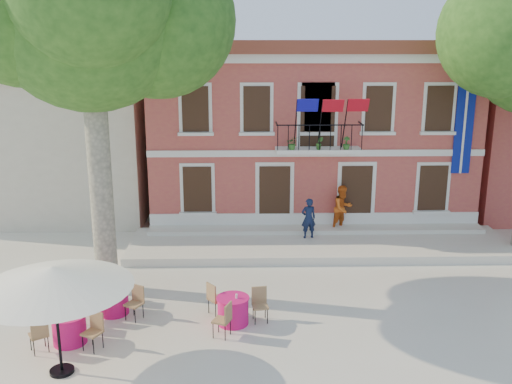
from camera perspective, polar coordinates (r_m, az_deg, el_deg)
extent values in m
plane|color=beige|center=(17.18, 1.56, -10.85)|extent=(90.00, 90.00, 0.00)
cube|color=#BA5743|center=(25.93, 4.98, 6.00)|extent=(13.00, 8.00, 7.00)
cube|color=brown|center=(25.63, 5.17, 14.31)|extent=(13.50, 8.50, 0.50)
cube|color=silver|center=(21.71, 6.31, 13.16)|extent=(13.30, 0.35, 0.35)
cube|color=silver|center=(21.57, 6.23, 4.19)|extent=(3.20, 0.90, 0.15)
cube|color=black|center=(21.02, 6.45, 6.67)|extent=(3.20, 0.04, 0.04)
cube|color=navy|center=(23.21, 20.08, 6.13)|extent=(0.70, 0.05, 3.60)
cube|color=#0E0D98|center=(20.48, 4.11, 8.63)|extent=(0.76, 0.27, 0.47)
cube|color=#B20B1A|center=(20.58, 6.64, 8.60)|extent=(0.76, 0.29, 0.47)
cube|color=#B20B1A|center=(20.72, 9.13, 8.55)|extent=(0.76, 0.27, 0.47)
imported|color=#26591E|center=(21.11, 3.66, 4.88)|extent=(0.43, 0.37, 0.48)
imported|color=#26591E|center=(21.22, 6.36, 4.87)|extent=(0.26, 0.21, 0.48)
imported|color=#26591E|center=(21.38, 9.03, 4.85)|extent=(0.27, 0.27, 0.48)
cube|color=beige|center=(28.22, -19.28, 4.91)|extent=(9.00, 9.00, 6.00)
cube|color=brown|center=(27.89, -19.85, 11.39)|extent=(9.40, 9.40, 0.40)
cube|color=silver|center=(21.35, 6.38, -5.26)|extent=(14.00, 3.40, 0.30)
cylinder|color=#A59E84|center=(17.40, -15.31, 1.39)|extent=(0.68, 0.68, 7.11)
sphere|color=#214916|center=(16.99, -16.44, 17.25)|extent=(5.69, 5.69, 5.69)
cylinder|color=black|center=(14.57, -18.83, -16.56)|extent=(0.56, 0.56, 0.08)
cylinder|color=black|center=(14.04, -19.22, -12.62)|extent=(0.07, 0.07, 2.33)
cone|color=white|center=(13.54, -19.65, -8.05)|extent=(3.54, 3.54, 0.51)
imported|color=#111A38|center=(21.36, 5.27, -2.62)|extent=(0.61, 0.46, 1.53)
imported|color=#D65B19|center=(22.30, 8.66, -1.62)|extent=(1.10, 1.04, 1.80)
cylinder|color=#DB1465|center=(16.81, -14.08, -10.52)|extent=(0.84, 0.84, 0.75)
cylinder|color=#DB1465|center=(16.65, -14.16, -9.32)|extent=(0.90, 0.90, 0.02)
cube|color=#AA7D55|center=(16.59, -16.61, -10.67)|extent=(0.57, 0.57, 0.95)
cube|color=#AA7D55|center=(16.30, -12.12, -10.83)|extent=(0.57, 0.57, 0.95)
cube|color=#AA7D55|center=(17.43, -13.57, -9.18)|extent=(0.42, 0.42, 0.95)
cylinder|color=#DB1465|center=(15.78, -2.31, -11.78)|extent=(0.84, 0.84, 0.75)
cylinder|color=#DB1465|center=(15.62, -2.33, -10.52)|extent=(0.90, 0.90, 0.02)
cube|color=#AA7D55|center=(16.29, -3.93, -10.54)|extent=(0.59, 0.59, 0.95)
cube|color=#AA7D55|center=(15.13, -3.46, -12.62)|extent=(0.55, 0.55, 0.95)
cube|color=#AA7D55|center=(15.84, 0.43, -11.28)|extent=(0.47, 0.47, 0.95)
cylinder|color=#DB1465|center=(15.60, -18.16, -12.91)|extent=(0.84, 0.84, 0.75)
cylinder|color=#DB1465|center=(15.43, -18.27, -11.64)|extent=(0.90, 0.90, 0.02)
cube|color=#AA7D55|center=(16.20, -17.55, -11.39)|extent=(0.44, 0.44, 0.95)
cube|color=#AA7D55|center=(15.41, -20.93, -13.12)|extent=(0.58, 0.58, 0.95)
cube|color=#AA7D55|center=(15.08, -16.07, -13.31)|extent=(0.57, 0.57, 0.95)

